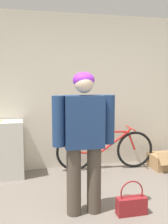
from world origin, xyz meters
TOP-DOWN VIEW (x-y plane):
  - wall_back at (0.00, 2.43)m, footprint 8.00×0.07m
  - person at (-0.27, 0.80)m, footprint 0.70×0.24m
  - bicycle at (0.42, 2.16)m, footprint 1.67×0.46m
  - handbag at (0.25, 0.64)m, footprint 0.34×0.12m
  - cardboard_box at (1.46, 1.97)m, footprint 0.52×0.49m

SIDE VIEW (x-z plane):
  - handbag at x=0.25m, z-range -0.08..0.32m
  - cardboard_box at x=1.46m, z-range -0.04..0.28m
  - bicycle at x=0.42m, z-range -0.01..0.70m
  - person at x=-0.27m, z-range 0.12..1.71m
  - wall_back at x=0.00m, z-range 0.00..2.60m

